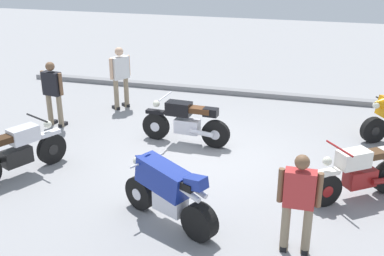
% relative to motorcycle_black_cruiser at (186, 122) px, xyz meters
% --- Properties ---
extents(ground_plane, '(40.00, 40.00, 0.00)m').
position_rel_motorcycle_black_cruiser_xyz_m(ground_plane, '(0.59, -0.62, -0.52)').
color(ground_plane, gray).
extents(curb_edge, '(14.00, 0.30, 0.15)m').
position_rel_motorcycle_black_cruiser_xyz_m(curb_edge, '(0.59, 3.98, -0.45)').
color(curb_edge, gray).
rests_on(curb_edge, ground).
extents(motorcycle_black_cruiser, '(2.09, 0.70, 1.09)m').
position_rel_motorcycle_black_cruiser_xyz_m(motorcycle_black_cruiser, '(0.00, 0.00, 0.00)').
color(motorcycle_black_cruiser, black).
rests_on(motorcycle_black_cruiser, ground).
extents(motorcycle_cream_vintage, '(1.66, 1.29, 1.07)m').
position_rel_motorcycle_black_cruiser_xyz_m(motorcycle_cream_vintage, '(3.66, -1.55, -0.03)').
color(motorcycle_cream_vintage, black).
rests_on(motorcycle_cream_vintage, ground).
extents(motorcycle_silver_cruiser, '(1.03, 1.95, 1.09)m').
position_rel_motorcycle_black_cruiser_xyz_m(motorcycle_silver_cruiser, '(-2.67, -2.43, 0.00)').
color(motorcycle_silver_cruiser, black).
rests_on(motorcycle_silver_cruiser, ground).
extents(motorcycle_blue_sportbike, '(1.84, 1.06, 1.14)m').
position_rel_motorcycle_black_cruiser_xyz_m(motorcycle_blue_sportbike, '(0.67, -3.23, 0.07)').
color(motorcycle_blue_sportbike, black).
rests_on(motorcycle_blue_sportbike, ground).
extents(person_in_red_shirt, '(0.62, 0.30, 1.58)m').
position_rel_motorcycle_black_cruiser_xyz_m(person_in_red_shirt, '(2.72, -3.46, 0.37)').
color(person_in_red_shirt, gray).
rests_on(person_in_red_shirt, ground).
extents(person_in_white_shirt, '(0.49, 0.61, 1.71)m').
position_rel_motorcycle_black_cruiser_xyz_m(person_in_white_shirt, '(-2.41, 1.87, 0.46)').
color(person_in_white_shirt, gray).
rests_on(person_in_white_shirt, ground).
extents(person_in_black_shirt, '(0.64, 0.37, 1.63)m').
position_rel_motorcycle_black_cruiser_xyz_m(person_in_black_shirt, '(-3.44, 0.16, 0.40)').
color(person_in_black_shirt, gray).
rests_on(person_in_black_shirt, ground).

